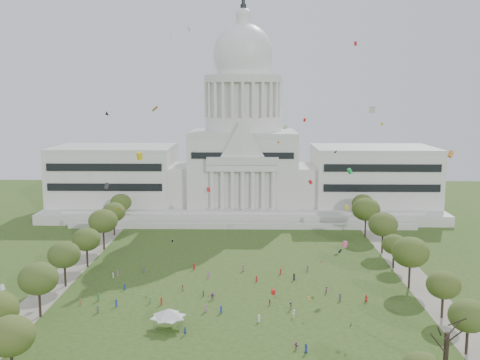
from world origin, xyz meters
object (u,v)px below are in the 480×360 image
at_px(big_bare_tree, 447,329).
at_px(person_0, 366,298).
at_px(capitol, 243,160).
at_px(event_tent, 168,313).

height_order(big_bare_tree, person_0, big_bare_tree).
bearing_deg(big_bare_tree, capitol, 105.02).
height_order(capitol, big_bare_tree, capitol).
bearing_deg(big_bare_tree, person_0, 100.62).
bearing_deg(person_0, capitol, 127.20).
bearing_deg(event_tent, person_0, 19.70).
relative_size(big_bare_tree, person_0, 7.66).
xyz_separation_m(capitol, event_tent, (-14.33, -122.03, -18.88)).
bearing_deg(person_0, event_tent, -139.57).
relative_size(capitol, person_0, 95.70).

